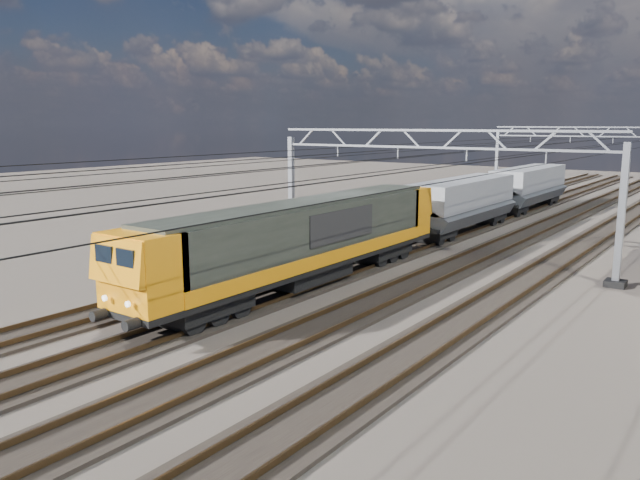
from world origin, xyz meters
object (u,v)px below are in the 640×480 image
Objects in this scene: hopper_wagon_mid at (529,185)px; catenary_gantry_mid at (430,190)px; locomotive at (306,238)px; hopper_wagon_lead at (463,201)px; catenary_gantry_far at (590,159)px.

catenary_gantry_mid is at bearing -85.12° from hopper_wagon_mid.
locomotive is 17.70m from hopper_wagon_lead.
catenary_gantry_far is 1.53× the size of hopper_wagon_lead.
catenary_gantry_far is 0.94× the size of locomotive.
hopper_wagon_lead is (-2.00, -26.75, -1.67)m from catenary_gantry_far.
catenary_gantry_mid is 1.00× the size of catenary_gantry_far.
hopper_wagon_mid is (0.00, 14.20, 0.00)m from hopper_wagon_lead.
catenary_gantry_far is 12.82m from hopper_wagon_mid.
locomotive is at bearing -92.58° from catenary_gantry_far.
locomotive reaches higher than hopper_wagon_lead.
catenary_gantry_mid is 8.82m from locomotive.
locomotive is (-2.00, -8.44, -1.58)m from catenary_gantry_mid.
hopper_wagon_lead is 1.00× the size of hopper_wagon_mid.
catenary_gantry_far reaches higher than hopper_wagon_lead.
catenary_gantry_mid is at bearing 76.67° from locomotive.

